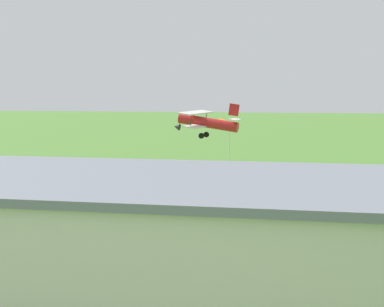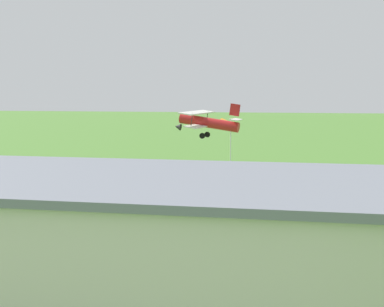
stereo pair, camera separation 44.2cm
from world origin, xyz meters
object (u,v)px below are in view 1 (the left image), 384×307
object	(u,v)px
person_crossing_taxiway	(257,218)
windsock	(225,125)
truck_flatbed_blue	(370,209)
person_walking_on_apron	(184,205)
car_red	(15,209)
person_beside_truck	(130,206)
hangar	(107,236)
person_watching_takeoff	(242,212)
biplane	(205,122)

from	to	relation	value
person_crossing_taxiway	windsock	distance (m)	31.50
person_crossing_taxiway	windsock	size ratio (longest dim) A/B	0.27
truck_flatbed_blue	person_walking_on_apron	size ratio (longest dim) A/B	4.71
truck_flatbed_blue	windsock	world-z (taller)	windsock
car_red	person_beside_truck	world-z (taller)	car_red
windsock	truck_flatbed_blue	bearing A→B (deg)	114.80
person_crossing_taxiway	person_walking_on_apron	bearing A→B (deg)	-33.50
hangar	person_crossing_taxiway	size ratio (longest dim) A/B	17.20
hangar	person_watching_takeoff	size ratio (longest dim) A/B	17.59
person_walking_on_apron	person_beside_truck	bearing A→B (deg)	14.28
person_walking_on_apron	person_watching_takeoff	bearing A→B (deg)	158.42
person_watching_takeoff	windsock	distance (m)	29.26
car_red	person_beside_truck	bearing A→B (deg)	-159.40
hangar	biplane	xyz separation A→B (m)	(1.14, -37.79, 3.40)
person_watching_takeoff	windsock	world-z (taller)	windsock
biplane	truck_flatbed_blue	bearing A→B (deg)	123.79
hangar	person_crossing_taxiway	xyz separation A→B (m)	(-6.17, -14.57, -2.12)
biplane	windsock	size ratio (longest dim) A/B	1.40
person_beside_truck	car_red	bearing A→B (deg)	20.60
person_crossing_taxiway	hangar	bearing A→B (deg)	67.04
biplane	person_beside_truck	bearing A→B (deg)	81.99
person_walking_on_apron	windsock	xyz separation A→B (m)	(-0.03, -26.55, 4.86)
person_beside_truck	person_crossing_taxiway	world-z (taller)	person_crossing_taxiway
truck_flatbed_blue	hangar	bearing A→B (deg)	47.34
car_red	hangar	bearing A→B (deg)	130.34
windsock	hangar	bearing A→B (deg)	89.79
person_beside_truck	windsock	bearing A→B (deg)	-98.56
hangar	car_red	world-z (taller)	hangar
hangar	person_crossing_taxiway	world-z (taller)	hangar
car_red	person_beside_truck	distance (m)	8.82
person_beside_truck	person_crossing_taxiway	bearing A→B (deg)	163.81
person_crossing_taxiway	windsock	bearing A→B (deg)	-78.87
hangar	person_walking_on_apron	xyz separation A→B (m)	(-0.13, -18.57, -2.18)
truck_flatbed_blue	person_crossing_taxiway	bearing A→B (deg)	4.48
car_red	person_beside_truck	xyz separation A→B (m)	(-8.26, -3.10, -0.12)
person_crossing_taxiway	person_watching_takeoff	xyz separation A→B (m)	(1.22, -2.09, -0.02)
biplane	person_watching_takeoff	distance (m)	22.68
person_walking_on_apron	person_crossing_taxiway	xyz separation A→B (m)	(-6.04, 4.00, 0.06)
hangar	person_crossing_taxiway	distance (m)	15.97
hangar	person_walking_on_apron	bearing A→B (deg)	-90.40
person_beside_truck	person_walking_on_apron	bearing A→B (deg)	-165.72
car_red	person_walking_on_apron	size ratio (longest dim) A/B	2.83
truck_flatbed_blue	person_crossing_taxiway	size ratio (longest dim) A/B	4.41
car_red	person_beside_truck	size ratio (longest dim) A/B	2.94
hangar	person_crossing_taxiway	bearing A→B (deg)	-112.96
biplane	person_watching_takeoff	bearing A→B (deg)	106.08
truck_flatbed_blue	windsock	distance (m)	33.22
windsock	person_watching_takeoff	bearing A→B (deg)	99.56
hangar	truck_flatbed_blue	xyz separation A→B (m)	(-13.99, -15.18, -1.33)
person_beside_truck	person_walking_on_apron	size ratio (longest dim) A/B	0.96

